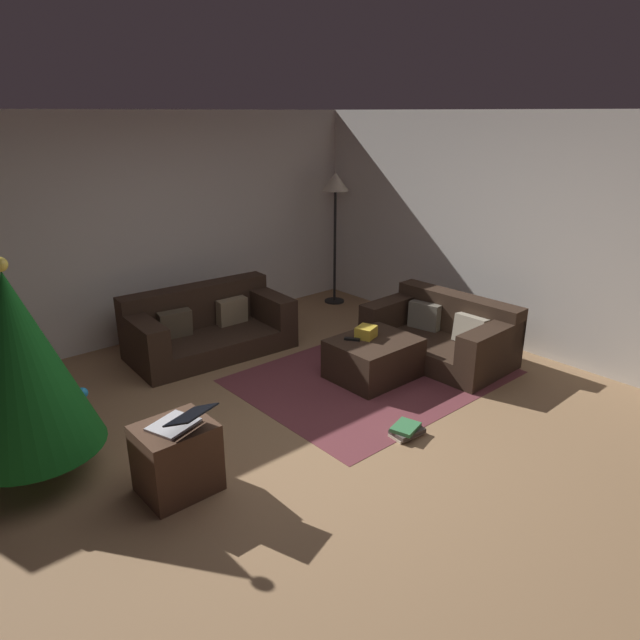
# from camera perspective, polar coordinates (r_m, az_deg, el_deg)

# --- Properties ---
(ground_plane) EXTENTS (6.40, 6.40, 0.00)m
(ground_plane) POSITION_cam_1_polar(r_m,az_deg,el_deg) (4.87, -1.04, -11.91)
(ground_plane) COLOR #93704C
(rear_partition) EXTENTS (6.40, 0.12, 2.60)m
(rear_partition) POSITION_cam_1_polar(r_m,az_deg,el_deg) (6.97, -18.19, 8.47)
(rear_partition) COLOR silver
(rear_partition) RESTS_ON ground_plane
(corner_partition) EXTENTS (0.12, 6.40, 2.60)m
(corner_partition) POSITION_cam_1_polar(r_m,az_deg,el_deg) (6.73, 20.00, 7.88)
(corner_partition) COLOR silver
(corner_partition) RESTS_ON ground_plane
(couch_left) EXTENTS (1.83, 1.02, 0.72)m
(couch_left) POSITION_cam_1_polar(r_m,az_deg,el_deg) (6.62, -11.21, -0.71)
(couch_left) COLOR #332319
(couch_left) RESTS_ON ground_plane
(couch_right) EXTENTS (0.97, 1.55, 0.67)m
(couch_right) POSITION_cam_1_polar(r_m,az_deg,el_deg) (6.47, 12.11, -1.38)
(couch_right) COLOR #332319
(couch_right) RESTS_ON ground_plane
(ottoman) EXTENTS (0.84, 0.69, 0.41)m
(ottoman) POSITION_cam_1_polar(r_m,az_deg,el_deg) (5.89, 5.35, -3.81)
(ottoman) COLOR #332319
(ottoman) RESTS_ON ground_plane
(gift_box) EXTENTS (0.24, 0.22, 0.12)m
(gift_box) POSITION_cam_1_polar(r_m,az_deg,el_deg) (5.84, 4.60, -1.21)
(gift_box) COLOR gold
(gift_box) RESTS_ON ottoman
(tv_remote) EXTENTS (0.13, 0.16, 0.02)m
(tv_remote) POSITION_cam_1_polar(r_m,az_deg,el_deg) (5.78, 3.22, -1.91)
(tv_remote) COLOR black
(tv_remote) RESTS_ON ottoman
(christmas_tree) EXTENTS (1.01, 1.01, 1.68)m
(christmas_tree) POSITION_cam_1_polar(r_m,az_deg,el_deg) (4.53, -27.72, -3.80)
(christmas_tree) COLOR brown
(christmas_tree) RESTS_ON ground_plane
(side_table) EXTENTS (0.52, 0.44, 0.52)m
(side_table) POSITION_cam_1_polar(r_m,az_deg,el_deg) (4.31, -14.05, -13.19)
(side_table) COLOR #4C3323
(side_table) RESTS_ON ground_plane
(laptop) EXTENTS (0.43, 0.50, 0.19)m
(laptop) POSITION_cam_1_polar(r_m,az_deg,el_deg) (4.10, -13.75, -9.73)
(laptop) COLOR silver
(laptop) RESTS_ON side_table
(book_stack) EXTENTS (0.29, 0.24, 0.10)m
(book_stack) POSITION_cam_1_polar(r_m,az_deg,el_deg) (4.97, 8.57, -10.81)
(book_stack) COLOR beige
(book_stack) RESTS_ON ground_plane
(corner_lamp) EXTENTS (0.36, 0.36, 1.81)m
(corner_lamp) POSITION_cam_1_polar(r_m,az_deg,el_deg) (7.92, 1.53, 12.57)
(corner_lamp) COLOR black
(corner_lamp) RESTS_ON ground_plane
(area_rug) EXTENTS (2.60, 2.00, 0.01)m
(area_rug) POSITION_cam_1_polar(r_m,az_deg,el_deg) (5.98, 5.29, -5.59)
(area_rug) COLOR brown
(area_rug) RESTS_ON ground_plane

